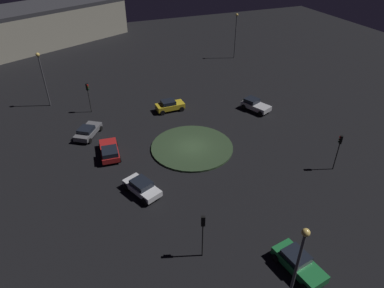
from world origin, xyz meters
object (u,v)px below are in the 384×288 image
car_silver (255,105)px  car_white (142,187)px  car_red (109,151)px  streetlamp_northwest (236,31)px  traffic_light_northeast (339,146)px  traffic_light_southwest (88,92)px  traffic_light_east (203,228)px  streetlamp_east (297,265)px  streetlamp_southwest (42,72)px  car_grey (88,131)px  store_building (28,27)px  car_yellow (170,105)px  car_green (298,263)px

car_silver → car_white: 21.68m
car_red → streetlamp_northwest: streetlamp_northwest is taller
car_silver → car_red: bearing=-102.6°
traffic_light_northeast → traffic_light_southwest: bearing=-9.0°
car_white → traffic_light_east: 9.43m
traffic_light_northeast → streetlamp_east: bearing=76.4°
car_silver → streetlamp_southwest: 28.93m
car_red → traffic_light_east: 16.73m
car_grey → store_building: bearing=42.7°
car_red → car_white: 7.42m
traffic_light_southwest → streetlamp_east: bearing=-22.6°
traffic_light_northeast → store_building: bearing=-26.1°
car_white → car_red: bearing=-9.6°
car_silver → car_yellow: (-4.16, -10.90, 0.01)m
car_red → car_grey: size_ratio=1.01×
car_yellow → traffic_light_northeast: (18.79, 11.72, 2.15)m
car_white → traffic_light_east: (8.81, 2.48, 2.26)m
traffic_light_southwest → streetlamp_east: streetlamp_east is taller
car_white → car_yellow: bearing=-50.8°
traffic_light_southwest → traffic_light_east: bearing=-26.1°
car_white → car_yellow: 16.98m
traffic_light_southwest → store_building: store_building is taller
traffic_light_northeast → car_white: bearing=25.9°
traffic_light_northeast → streetlamp_northwest: size_ratio=0.51×
car_white → car_silver: bearing=-83.1°
car_yellow → store_building: store_building is taller
car_white → traffic_light_southwest: (-18.59, -2.20, 2.20)m
car_green → streetlamp_southwest: size_ratio=0.57×
car_yellow → streetlamp_northwest: (-15.74, 18.09, 4.27)m
car_white → car_grey: 12.88m
car_yellow → streetlamp_southwest: (-7.65, -15.17, 4.22)m
traffic_light_east → streetlamp_east: bearing=-134.9°
car_grey → traffic_light_northeast: (16.14, 22.99, 2.25)m
traffic_light_southwest → streetlamp_northwest: 30.73m
streetlamp_southwest → streetlamp_northwest: size_ratio=0.94×
car_grey → car_silver: bearing=-59.6°
streetlamp_northwest → store_building: bearing=-121.7°
car_grey → car_green: size_ratio=1.00×
car_white → traffic_light_east: traffic_light_east is taller
car_white → car_yellow: size_ratio=1.13×
car_grey → traffic_light_southwest: size_ratio=1.06×
car_grey → streetlamp_northwest: streetlamp_northwest is taller
traffic_light_southwest → streetlamp_southwest: bearing=-164.5°
store_building → car_red: bearing=73.8°
car_white → car_green: 15.27m
traffic_light_east → car_white: bearing=34.3°
car_green → traffic_light_southwest: bearing=-170.1°
streetlamp_northwest → traffic_light_southwest: bearing=-66.5°
car_white → traffic_light_northeast: traffic_light_northeast is taller
car_silver → store_building: size_ratio=0.10×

